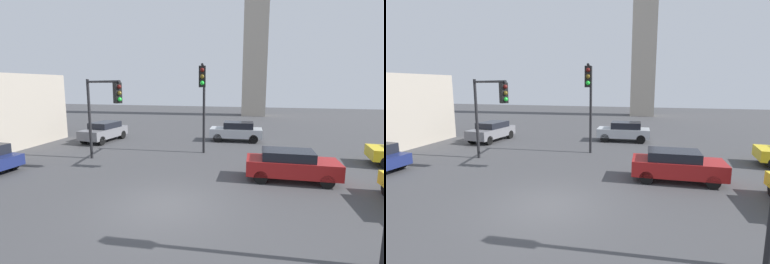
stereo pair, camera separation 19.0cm
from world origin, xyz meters
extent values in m
plane|color=#424244|center=(0.00, 0.00, 0.00)|extent=(92.04, 92.04, 0.00)
cylinder|color=black|center=(-6.36, 5.44, 2.32)|extent=(0.16, 0.16, 4.63)
cylinder|color=black|center=(-4.82, 4.40, 4.48)|extent=(3.14, 2.19, 0.12)
cube|color=black|center=(-3.49, 3.49, 3.93)|extent=(0.44, 0.44, 1.00)
sphere|color=#4C0F0C|center=(-3.33, 3.38, 4.23)|extent=(0.20, 0.20, 0.20)
sphere|color=#594714|center=(-3.33, 3.38, 3.93)|extent=(0.20, 0.20, 0.20)
sphere|color=green|center=(-3.33, 3.38, 3.63)|extent=(0.20, 0.20, 0.20)
cylinder|color=black|center=(-0.13, 8.28, 2.72)|extent=(0.16, 0.16, 5.44)
cylinder|color=black|center=(0.22, 6.15, 5.26)|extent=(0.83, 4.29, 0.12)
cube|color=black|center=(0.54, 4.26, 4.71)|extent=(0.37, 0.37, 1.00)
sphere|color=#4C0F0C|center=(0.57, 4.06, 5.01)|extent=(0.20, 0.20, 0.20)
sphere|color=#594714|center=(0.57, 4.06, 4.71)|extent=(0.20, 0.20, 0.20)
sphere|color=green|center=(0.57, 4.06, 4.41)|extent=(0.20, 0.20, 0.20)
cube|color=slate|center=(-8.34, 10.23, 0.67)|extent=(2.21, 4.11, 0.68)
cube|color=black|center=(-8.31, 10.43, 1.22)|extent=(1.80, 2.37, 0.49)
cylinder|color=black|center=(-7.77, 8.82, 0.33)|extent=(0.39, 0.69, 0.66)
cylinder|color=black|center=(-9.21, 8.99, 0.33)|extent=(0.39, 0.69, 0.66)
cylinder|color=black|center=(-7.46, 11.48, 0.33)|extent=(0.39, 0.69, 0.66)
cylinder|color=black|center=(-8.90, 11.64, 0.33)|extent=(0.39, 0.69, 0.66)
cube|color=maroon|center=(4.76, 3.94, 0.65)|extent=(4.03, 1.69, 0.69)
cube|color=black|center=(4.56, 3.94, 1.18)|extent=(2.26, 1.48, 0.46)
cylinder|color=black|center=(6.12, 4.63, 0.30)|extent=(0.60, 0.30, 0.60)
cylinder|color=black|center=(6.13, 3.27, 0.30)|extent=(0.60, 0.30, 0.60)
cylinder|color=black|center=(3.39, 4.61, 0.30)|extent=(0.60, 0.30, 0.60)
cylinder|color=black|center=(3.40, 3.25, 0.30)|extent=(0.60, 0.30, 0.60)
cylinder|color=black|center=(-9.07, 2.51, 0.30)|extent=(0.63, 0.36, 0.60)
cylinder|color=black|center=(9.95, 8.55, 0.35)|extent=(0.73, 0.41, 0.70)
cube|color=#ADB2B7|center=(1.57, 12.58, 0.66)|extent=(3.97, 1.90, 0.67)
cube|color=black|center=(1.77, 12.59, 1.22)|extent=(2.25, 1.62, 0.53)
cylinder|color=black|center=(0.27, 11.82, 0.33)|extent=(0.67, 0.34, 0.66)
cylinder|color=black|center=(0.22, 13.25, 0.33)|extent=(0.67, 0.34, 0.66)
cylinder|color=black|center=(2.93, 11.91, 0.33)|extent=(0.67, 0.34, 0.66)
cylinder|color=black|center=(2.87, 13.35, 0.33)|extent=(0.67, 0.34, 0.66)
camera|label=1|loc=(3.18, -9.20, 4.36)|focal=26.58mm
camera|label=2|loc=(3.37, -9.15, 4.36)|focal=26.58mm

